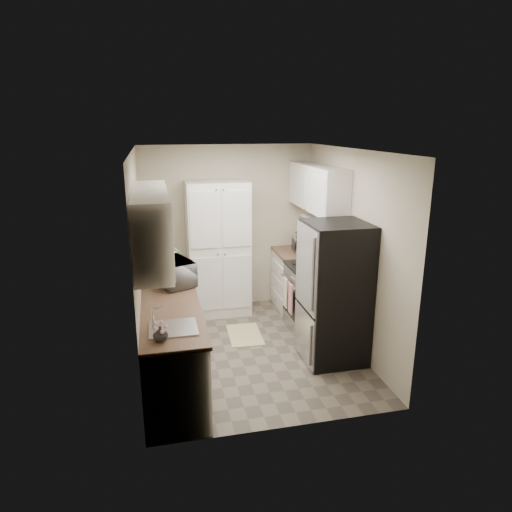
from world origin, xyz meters
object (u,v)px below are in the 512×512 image
Objects in this scene: pantry_cabinet at (218,249)px; toaster_oven at (303,245)px; microwave at (174,272)px; refrigerator at (335,293)px; electric_range at (313,298)px; wine_bottle at (165,266)px.

toaster_oven is at bearing -7.14° from pantry_cabinet.
microwave is at bearing -120.58° from pantry_cabinet.
toaster_oven is (0.13, 1.57, 0.18)m from refrigerator.
refrigerator is 1.94m from microwave.
electric_range is 2.91× the size of toaster_oven.
toaster_oven is at bearing 19.14° from wine_bottle.
microwave is 1.41× the size of toaster_oven.
microwave is at bearing 164.20° from refrigerator.
wine_bottle is (-1.95, 0.84, 0.21)m from refrigerator.
microwave is (-1.85, 0.52, 0.22)m from refrigerator.
microwave is at bearing -144.40° from toaster_oven.
refrigerator reaches higher than wine_bottle.
wine_bottle is (-1.98, 0.05, 0.59)m from electric_range.
pantry_cabinet is 3.64× the size of microwave.
pantry_cabinet reaches higher than wine_bottle.
pantry_cabinet reaches higher than microwave.
pantry_cabinet is 6.92× the size of wine_bottle.
pantry_cabinet is 1.77× the size of electric_range.
wine_bottle is at bearing -6.83° from microwave.
microwave is at bearing -171.65° from electric_range.
pantry_cabinet is 1.28m from toaster_oven.
pantry_cabinet is at bearing 141.78° from electric_range.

